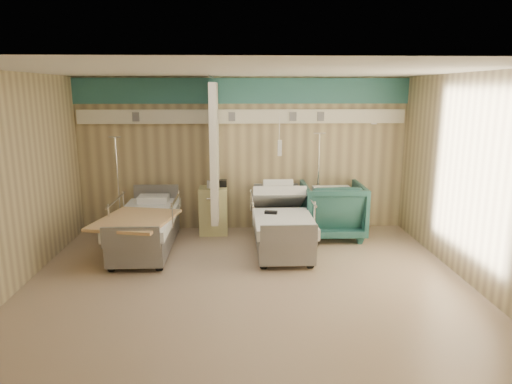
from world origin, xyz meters
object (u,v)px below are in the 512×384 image
bed_left (146,232)px  iv_stand_left (120,216)px  bed_right (281,230)px  visitor_armchair (332,210)px  iv_stand_right (317,211)px  bedside_cabinet (214,210)px

bed_left → iv_stand_left: 0.99m
bed_right → iv_stand_left: size_ratio=1.21×
iv_stand_left → bed_right: bearing=-15.6°
visitor_armchair → iv_stand_right: (-0.20, 0.38, -0.12)m
bedside_cabinet → visitor_armchair: size_ratio=0.79×
bed_left → iv_stand_right: bearing=18.2°
visitor_armchair → iv_stand_right: bearing=-61.3°
bed_left → iv_stand_left: (-0.61, 0.78, 0.05)m
bed_right → iv_stand_right: bearing=51.9°
bedside_cabinet → bed_right: bearing=-38.0°
visitor_armchair → iv_stand_left: (-3.77, 0.18, -0.13)m
bedside_cabinet → bed_left: bearing=-139.4°
bed_left → bedside_cabinet: size_ratio=2.54×
bed_right → visitor_armchair: (0.96, 0.60, 0.18)m
iv_stand_right → bed_left: bearing=-161.8°
bedside_cabinet → iv_stand_right: size_ratio=0.47×
iv_stand_left → bed_left: bearing=-52.2°
iv_stand_right → bedside_cabinet: bearing=-177.7°
bedside_cabinet → iv_stand_right: bearing=2.3°
iv_stand_right → iv_stand_left: (-3.57, -0.19, -0.01)m
iv_stand_left → bedside_cabinet: bearing=4.0°
visitor_armchair → iv_stand_left: size_ratio=0.60×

